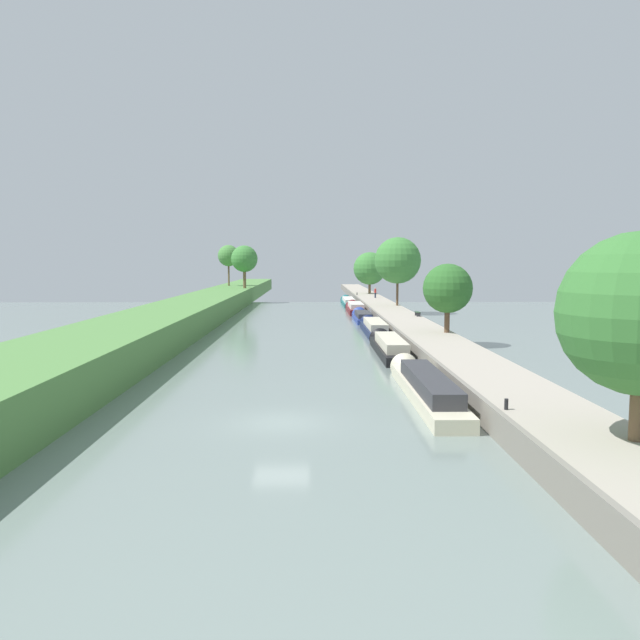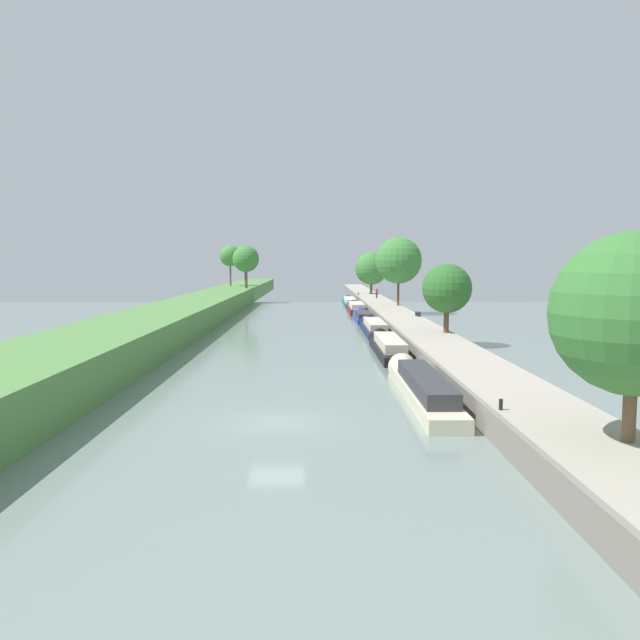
% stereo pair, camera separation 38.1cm
% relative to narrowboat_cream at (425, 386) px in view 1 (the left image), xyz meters
% --- Properties ---
extents(ground_plane, '(160.00, 160.00, 0.00)m').
position_rel_narrowboat_cream_xyz_m(ground_plane, '(-7.35, -5.12, -0.59)').
color(ground_plane, slate).
extents(right_towpath, '(4.37, 260.00, 1.18)m').
position_rel_narrowboat_cream_xyz_m(right_towpath, '(3.80, -5.12, -0.00)').
color(right_towpath, '#A89E8E').
rests_on(right_towpath, ground_plane).
extents(stone_quay, '(0.25, 260.00, 1.23)m').
position_rel_narrowboat_cream_xyz_m(stone_quay, '(1.49, -5.12, 0.02)').
color(stone_quay, gray).
rests_on(stone_quay, ground_plane).
extents(narrowboat_cream, '(1.88, 14.80, 1.99)m').
position_rel_narrowboat_cream_xyz_m(narrowboat_cream, '(0.00, 0.00, 0.00)').
color(narrowboat_cream, beige).
rests_on(narrowboat_cream, ground_plane).
extents(narrowboat_black, '(1.98, 12.96, 1.99)m').
position_rel_narrowboat_cream_xyz_m(narrowboat_black, '(0.01, 15.39, -0.03)').
color(narrowboat_black, black).
rests_on(narrowboat_black, ground_plane).
extents(narrowboat_navy, '(1.98, 12.94, 1.96)m').
position_rel_narrowboat_cream_xyz_m(narrowboat_navy, '(0.18, 28.71, -0.03)').
color(narrowboat_navy, '#141E42').
rests_on(narrowboat_navy, ground_plane).
extents(narrowboat_blue, '(2.02, 10.83, 1.92)m').
position_rel_narrowboat_cream_xyz_m(narrowboat_blue, '(0.11, 41.97, -0.14)').
color(narrowboat_blue, '#283D93').
rests_on(narrowboat_blue, ground_plane).
extents(narrowboat_maroon, '(2.17, 11.99, 2.08)m').
position_rel_narrowboat_cream_xyz_m(narrowboat_maroon, '(0.03, 53.51, -0.01)').
color(narrowboat_maroon, maroon).
rests_on(narrowboat_maroon, ground_plane).
extents(narrowboat_teal, '(1.96, 15.31, 1.86)m').
position_rel_narrowboat_cream_xyz_m(narrowboat_teal, '(-0.05, 68.86, -0.12)').
color(narrowboat_teal, '#195B60').
rests_on(narrowboat_teal, ground_plane).
extents(tree_rightbank_midnear, '(4.13, 4.13, 5.78)m').
position_rel_narrowboat_cream_xyz_m(tree_rightbank_midnear, '(5.37, 19.22, 4.29)').
color(tree_rightbank_midnear, brown).
rests_on(tree_rightbank_midnear, right_towpath).
extents(tree_rightbank_midfar, '(6.20, 6.20, 9.15)m').
position_rel_narrowboat_cream_xyz_m(tree_rightbank_midfar, '(5.48, 50.41, 6.63)').
color(tree_rightbank_midfar, brown).
rests_on(tree_rightbank_midfar, right_towpath).
extents(tree_rightbank_far, '(5.93, 5.93, 7.56)m').
position_rel_narrowboat_cream_xyz_m(tree_rightbank_far, '(4.53, 80.23, 5.18)').
color(tree_rightbank_far, brown).
rests_on(tree_rightbank_far, right_towpath).
extents(tree_leftbank_downstream, '(4.48, 4.48, 7.20)m').
position_rel_narrowboat_cream_xyz_m(tree_leftbank_downstream, '(-17.40, 72.32, 6.88)').
color(tree_leftbank_downstream, brown).
rests_on(tree_leftbank_downstream, left_grassy_bank).
extents(tree_leftbank_upstream, '(3.92, 3.92, 7.52)m').
position_rel_narrowboat_cream_xyz_m(tree_leftbank_upstream, '(-21.37, 81.98, 7.49)').
color(tree_leftbank_upstream, brown).
rests_on(tree_leftbank_upstream, left_grassy_bank).
extents(person_walking, '(0.34, 0.34, 1.66)m').
position_rel_narrowboat_cream_xyz_m(person_walking, '(4.27, 67.41, 1.46)').
color(person_walking, '#282D42').
rests_on(person_walking, right_towpath).
extents(mooring_bollard_near, '(0.16, 0.16, 0.45)m').
position_rel_narrowboat_cream_xyz_m(mooring_bollard_near, '(1.92, -7.67, 0.81)').
color(mooring_bollard_near, black).
rests_on(mooring_bollard_near, right_towpath).
extents(mooring_bollard_far, '(0.16, 0.16, 0.45)m').
position_rel_narrowboat_cream_xyz_m(mooring_bollard_far, '(1.92, 75.70, 0.81)').
color(mooring_bollard_far, black).
rests_on(mooring_bollard_far, right_towpath).
extents(park_bench, '(0.44, 1.50, 0.47)m').
position_rel_narrowboat_cream_xyz_m(park_bench, '(5.54, 34.61, 0.93)').
color(park_bench, '#333338').
rests_on(park_bench, right_towpath).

